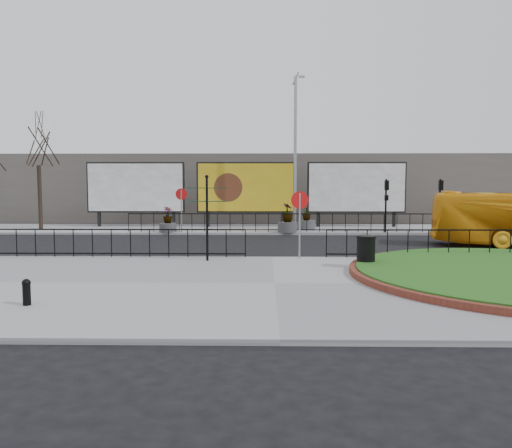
{
  "coord_description": "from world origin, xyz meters",
  "views": [
    {
      "loc": [
        -0.27,
        -18.65,
        2.89
      ],
      "look_at": [
        -0.65,
        1.9,
        1.2
      ],
      "focal_mm": 35.0,
      "sensor_mm": 36.0,
      "label": 1
    }
  ],
  "objects_px": {
    "billboard_mid": "(246,188)",
    "litter_bin": "(366,252)",
    "fingerpost_sign": "(207,209)",
    "planter_b": "(288,222)",
    "planter_c": "(306,222)",
    "lamp_post": "(295,150)",
    "bollard": "(27,291)",
    "planter_a": "(168,223)"
  },
  "relations": [
    {
      "from": "planter_a",
      "to": "bollard",
      "type": "bearing_deg",
      "value": -89.68
    },
    {
      "from": "planter_a",
      "to": "planter_c",
      "type": "distance_m",
      "value": 8.14
    },
    {
      "from": "fingerpost_sign",
      "to": "planter_b",
      "type": "xyz_separation_m",
      "value": [
        3.34,
        10.4,
        -1.26
      ]
    },
    {
      "from": "planter_c",
      "to": "litter_bin",
      "type": "bearing_deg",
      "value": -86.43
    },
    {
      "from": "bollard",
      "to": "planter_a",
      "type": "relative_size",
      "value": 0.42
    },
    {
      "from": "lamp_post",
      "to": "billboard_mid",
      "type": "bearing_deg",
      "value": 146.75
    },
    {
      "from": "litter_bin",
      "to": "planter_c",
      "type": "xyz_separation_m",
      "value": [
        -0.84,
        13.4,
        -0.07
      ]
    },
    {
      "from": "planter_c",
      "to": "billboard_mid",
      "type": "bearing_deg",
      "value": 151.95
    },
    {
      "from": "fingerpost_sign",
      "to": "planter_a",
      "type": "height_order",
      "value": "fingerpost_sign"
    },
    {
      "from": "planter_b",
      "to": "billboard_mid",
      "type": "bearing_deg",
      "value": 124.98
    },
    {
      "from": "billboard_mid",
      "to": "lamp_post",
      "type": "bearing_deg",
      "value": -33.25
    },
    {
      "from": "lamp_post",
      "to": "fingerpost_sign",
      "type": "distance_m",
      "value": 12.92
    },
    {
      "from": "fingerpost_sign",
      "to": "bollard",
      "type": "xyz_separation_m",
      "value": [
        -3.35,
        -6.6,
        -1.52
      ]
    },
    {
      "from": "planter_b",
      "to": "planter_c",
      "type": "relative_size",
      "value": 1.15
    },
    {
      "from": "lamp_post",
      "to": "bollard",
      "type": "distance_m",
      "value": 20.41
    },
    {
      "from": "litter_bin",
      "to": "fingerpost_sign",
      "type": "bearing_deg",
      "value": 165.39
    },
    {
      "from": "lamp_post",
      "to": "litter_bin",
      "type": "height_order",
      "value": "lamp_post"
    },
    {
      "from": "fingerpost_sign",
      "to": "planter_c",
      "type": "distance_m",
      "value": 12.9
    },
    {
      "from": "bollard",
      "to": "planter_b",
      "type": "height_order",
      "value": "planter_b"
    },
    {
      "from": "lamp_post",
      "to": "planter_b",
      "type": "xyz_separation_m",
      "value": [
        -0.51,
        -1.6,
        -4.12
      ]
    },
    {
      "from": "fingerpost_sign",
      "to": "litter_bin",
      "type": "xyz_separation_m",
      "value": [
        5.37,
        -1.4,
        -1.32
      ]
    },
    {
      "from": "billboard_mid",
      "to": "litter_bin",
      "type": "relative_size",
      "value": 5.88
    },
    {
      "from": "billboard_mid",
      "to": "bollard",
      "type": "relative_size",
      "value": 10.23
    },
    {
      "from": "planter_b",
      "to": "lamp_post",
      "type": "bearing_deg",
      "value": 72.4
    },
    {
      "from": "fingerpost_sign",
      "to": "planter_b",
      "type": "bearing_deg",
      "value": 77.04
    },
    {
      "from": "litter_bin",
      "to": "planter_a",
      "type": "relative_size",
      "value": 0.73
    },
    {
      "from": "billboard_mid",
      "to": "litter_bin",
      "type": "distance_m",
      "value": 16.14
    },
    {
      "from": "billboard_mid",
      "to": "planter_c",
      "type": "bearing_deg",
      "value": -28.05
    },
    {
      "from": "planter_a",
      "to": "planter_b",
      "type": "height_order",
      "value": "planter_b"
    },
    {
      "from": "bollard",
      "to": "planter_b",
      "type": "xyz_separation_m",
      "value": [
        6.69,
        16.99,
        0.25
      ]
    },
    {
      "from": "litter_bin",
      "to": "planter_a",
      "type": "xyz_separation_m",
      "value": [
        -8.82,
        11.8,
        -0.03
      ]
    },
    {
      "from": "litter_bin",
      "to": "lamp_post",
      "type": "bearing_deg",
      "value": 96.51
    },
    {
      "from": "lamp_post",
      "to": "fingerpost_sign",
      "type": "bearing_deg",
      "value": -107.76
    },
    {
      "from": "billboard_mid",
      "to": "lamp_post",
      "type": "xyz_separation_m",
      "value": [
        3.01,
        -1.97,
        2.23
      ]
    },
    {
      "from": "billboard_mid",
      "to": "planter_c",
      "type": "xyz_separation_m",
      "value": [
        3.7,
        -1.97,
        -2.02
      ]
    },
    {
      "from": "billboard_mid",
      "to": "litter_bin",
      "type": "bearing_deg",
      "value": -73.56
    },
    {
      "from": "fingerpost_sign",
      "to": "litter_bin",
      "type": "relative_size",
      "value": 2.9
    },
    {
      "from": "lamp_post",
      "to": "planter_a",
      "type": "distance_m",
      "value": 8.57
    },
    {
      "from": "bollard",
      "to": "billboard_mid",
      "type": "bearing_deg",
      "value": 78.48
    },
    {
      "from": "billboard_mid",
      "to": "fingerpost_sign",
      "type": "height_order",
      "value": "billboard_mid"
    },
    {
      "from": "lamp_post",
      "to": "bollard",
      "type": "relative_size",
      "value": 15.23
    },
    {
      "from": "litter_bin",
      "to": "planter_a",
      "type": "bearing_deg",
      "value": 126.78
    }
  ]
}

